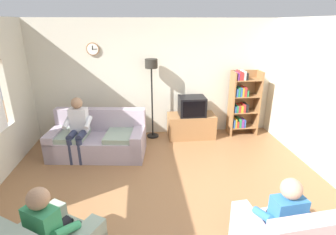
% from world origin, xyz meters
% --- Properties ---
extents(ground_plane, '(12.00, 12.00, 0.00)m').
position_xyz_m(ground_plane, '(0.00, 0.00, 0.00)').
color(ground_plane, '#8C603D').
extents(back_wall_assembly, '(6.20, 0.17, 2.70)m').
position_xyz_m(back_wall_assembly, '(-0.00, 2.66, 1.35)').
color(back_wall_assembly, beige).
rests_on(back_wall_assembly, ground_plane).
extents(couch, '(2.00, 1.11, 0.90)m').
position_xyz_m(couch, '(-1.27, 1.59, 0.31)').
color(couch, '#A899A8').
rests_on(couch, ground_plane).
extents(tv_stand, '(1.10, 0.56, 0.56)m').
position_xyz_m(tv_stand, '(0.80, 2.25, 0.28)').
color(tv_stand, olive).
rests_on(tv_stand, ground_plane).
extents(tv, '(0.60, 0.49, 0.44)m').
position_xyz_m(tv, '(0.80, 2.23, 0.78)').
color(tv, black).
rests_on(tv, tv_stand).
extents(bookshelf, '(0.68, 0.36, 1.57)m').
position_xyz_m(bookshelf, '(2.03, 2.32, 0.80)').
color(bookshelf, olive).
rests_on(bookshelf, ground_plane).
extents(floor_lamp, '(0.28, 0.28, 1.85)m').
position_xyz_m(floor_lamp, '(-0.11, 2.35, 1.45)').
color(floor_lamp, black).
rests_on(floor_lamp, ground_plane).
extents(person_on_couch, '(0.55, 0.57, 1.24)m').
position_xyz_m(person_on_couch, '(-1.62, 1.48, 0.70)').
color(person_on_couch, silver).
rests_on(person_on_couch, ground_plane).
extents(person_in_left_armchair, '(0.61, 0.64, 1.12)m').
position_xyz_m(person_in_left_armchair, '(-1.33, -1.14, 0.60)').
color(person_in_left_armchair, '#338C59').
rests_on(person_in_left_armchair, ground_plane).
extents(person_in_right_armchair, '(0.54, 0.56, 1.12)m').
position_xyz_m(person_in_right_armchair, '(1.12, -1.24, 0.60)').
color(person_in_right_armchair, '#3372B2').
rests_on(person_in_right_armchair, ground_plane).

